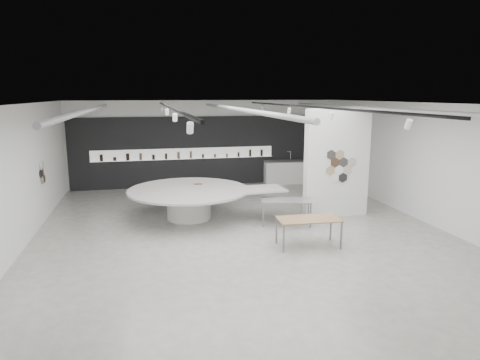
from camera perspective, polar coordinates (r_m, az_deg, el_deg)
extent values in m
cube|color=#A4A39B|center=(12.96, 0.14, -6.90)|extent=(12.00, 14.00, 0.01)
cube|color=silver|center=(12.31, 0.15, 10.19)|extent=(12.00, 14.00, 0.01)
cube|color=white|center=(19.32, -4.51, 4.92)|extent=(12.00, 0.01, 3.80)
cube|color=white|center=(6.09, 15.25, -9.78)|extent=(12.00, 0.01, 3.80)
cube|color=white|center=(15.01, 23.12, 2.19)|extent=(0.01, 14.00, 3.80)
cube|color=white|center=(12.62, -27.49, 0.23)|extent=(0.01, 14.00, 3.80)
cylinder|color=#939396|center=(12.59, -19.60, 8.73)|extent=(0.12, 12.00, 0.12)
cylinder|color=#939396|center=(12.80, -0.36, 9.41)|extent=(0.12, 12.00, 0.12)
cylinder|color=#939396|center=(14.31, 16.53, 9.15)|extent=(0.12, 12.00, 0.12)
cube|color=black|center=(12.03, -9.31, 9.52)|extent=(0.05, 13.00, 0.06)
cylinder|color=white|center=(7.06, -6.67, 6.93)|extent=(0.11, 0.18, 0.21)
cylinder|color=white|center=(10.34, -8.67, 8.26)|extent=(0.11, 0.18, 0.21)
cylinder|color=white|center=(13.63, -9.72, 8.95)|extent=(0.11, 0.18, 0.21)
cylinder|color=white|center=(16.92, -10.35, 9.37)|extent=(0.11, 0.18, 0.21)
cube|color=black|center=(12.91, 8.96, 9.65)|extent=(0.05, 13.00, 0.06)
cylinder|color=white|center=(8.47, 21.53, 6.95)|extent=(0.11, 0.18, 0.21)
cylinder|color=white|center=(11.35, 12.12, 8.41)|extent=(0.11, 0.18, 0.21)
cylinder|color=white|center=(14.41, 6.58, 9.16)|extent=(0.11, 0.18, 0.21)
cylinder|color=white|center=(17.56, 2.98, 9.60)|extent=(0.11, 0.18, 0.21)
cylinder|color=tan|center=(15.10, -24.85, -0.03)|extent=(0.03, 0.28, 0.28)
cylinder|color=black|center=(15.34, -24.65, 0.16)|extent=(0.03, 0.28, 0.28)
cylinder|color=#483224|center=(15.18, -24.82, 0.92)|extent=(0.03, 0.28, 0.28)
cylinder|color=black|center=(14.93, -25.02, 0.74)|extent=(0.03, 0.28, 0.28)
cylinder|color=white|center=(15.02, -24.99, 1.69)|extent=(0.03, 0.28, 0.28)
cylinder|color=#BEB0A3|center=(15.27, -24.79, 1.85)|extent=(0.03, 0.28, 0.28)
cube|color=black|center=(19.30, -4.47, 3.87)|extent=(11.80, 0.10, 3.10)
cube|color=white|center=(19.12, -7.41, 3.52)|extent=(8.00, 0.06, 0.46)
cube|color=white|center=(19.09, -7.37, 2.83)|extent=(8.00, 0.18, 0.02)
cylinder|color=black|center=(19.08, -18.00, 2.83)|extent=(0.13, 0.13, 0.29)
cylinder|color=black|center=(19.04, -16.37, 2.71)|extent=(0.13, 0.13, 0.15)
cylinder|color=black|center=(19.00, -14.74, 3.00)|extent=(0.14, 0.14, 0.30)
cylinder|color=brown|center=(18.99, -13.11, 3.07)|extent=(0.12, 0.12, 0.29)
cylinder|color=black|center=(19.00, -11.46, 3.01)|extent=(0.12, 0.12, 0.21)
cylinder|color=black|center=(19.02, -9.83, 3.14)|extent=(0.10, 0.10, 0.25)
cylinder|color=brown|center=(19.05, -8.20, 3.28)|extent=(0.12, 0.12, 0.30)
cylinder|color=brown|center=(19.10, -6.57, 3.36)|extent=(0.10, 0.10, 0.31)
cylinder|color=black|center=(19.17, -4.95, 3.21)|extent=(0.09, 0.09, 0.17)
cylinder|color=brown|center=(19.25, -3.35, 3.25)|extent=(0.10, 0.10, 0.16)
cylinder|color=brown|center=(19.35, -1.76, 3.30)|extent=(0.09, 0.09, 0.15)
cylinder|color=black|center=(19.45, -0.19, 3.43)|extent=(0.09, 0.09, 0.21)
cylinder|color=black|center=(19.57, 1.36, 3.63)|extent=(0.11, 0.11, 0.31)
cylinder|color=black|center=(19.71, 2.90, 3.64)|extent=(0.11, 0.11, 0.29)
cube|color=white|center=(14.60, 12.77, 2.19)|extent=(2.20, 0.35, 3.60)
cylinder|color=white|center=(14.46, 13.06, 1.29)|extent=(0.34, 0.03, 0.34)
cylinder|color=#BEB0A3|center=(14.59, 14.11, 1.33)|extent=(0.34, 0.03, 0.34)
cylinder|color=tan|center=(14.33, 11.99, 1.25)|extent=(0.34, 0.03, 0.34)
cylinder|color=black|center=(14.48, 13.64, 2.31)|extent=(0.34, 0.03, 0.34)
cylinder|color=#483224|center=(14.36, 12.57, 2.28)|extent=(0.34, 0.03, 0.34)
cylinder|color=black|center=(14.57, 13.54, 0.31)|extent=(0.34, 0.03, 0.34)
cylinder|color=white|center=(14.44, 12.48, 0.26)|extent=(0.34, 0.03, 0.34)
cylinder|color=#BEB0A3|center=(14.62, 14.68, 2.34)|extent=(0.34, 0.03, 0.34)
cylinder|color=tan|center=(14.38, 13.15, 3.31)|extent=(0.34, 0.03, 0.34)
cylinder|color=black|center=(14.26, 12.07, 3.29)|extent=(0.34, 0.03, 0.34)
cylinder|color=white|center=(14.26, -6.84, -3.29)|extent=(1.52, 1.52, 0.94)
cylinder|color=beige|center=(14.14, -6.89, -1.33)|extent=(4.20, 4.20, 0.07)
cube|color=beige|center=(14.13, 2.34, -1.25)|extent=(1.83, 1.21, 0.06)
cube|color=tan|center=(14.00, -11.35, -1.43)|extent=(0.29, 0.21, 0.01)
cube|color=#483224|center=(14.84, -5.63, -0.54)|extent=(0.29, 0.21, 0.01)
cube|color=#97714E|center=(11.68, 9.14, -5.16)|extent=(1.70, 0.92, 0.03)
cube|color=slate|center=(11.23, 5.84, -7.84)|extent=(0.04, 0.04, 0.75)
cube|color=slate|center=(11.91, 4.88, -6.68)|extent=(0.04, 0.04, 0.75)
cube|color=slate|center=(11.74, 13.35, -7.24)|extent=(0.04, 0.04, 0.75)
cube|color=slate|center=(12.39, 12.01, -6.18)|extent=(0.04, 0.04, 0.75)
cube|color=slate|center=(13.54, 6.21, -2.70)|extent=(1.71, 1.18, 0.03)
cube|color=slate|center=(13.30, 3.08, -4.69)|extent=(0.06, 0.06, 0.76)
cube|color=slate|center=(13.96, 3.11, -3.92)|extent=(0.06, 0.06, 0.76)
cube|color=slate|center=(13.37, 9.38, -4.75)|extent=(0.06, 0.06, 0.76)
cube|color=slate|center=(14.02, 9.11, -3.97)|extent=(0.06, 0.06, 0.76)
cube|color=white|center=(19.89, 5.88, 1.02)|extent=(1.86, 0.83, 1.01)
cube|color=slate|center=(19.80, 5.91, 2.51)|extent=(1.90, 0.88, 0.03)
cylinder|color=silver|center=(20.01, 6.76, 3.23)|extent=(0.03, 0.03, 0.41)
cylinder|color=silver|center=(19.96, 6.52, 3.77)|extent=(0.18, 0.04, 0.03)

